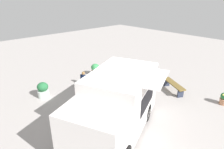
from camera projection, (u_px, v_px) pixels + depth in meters
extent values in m
plane|color=#A39C98|center=(121.00, 112.00, 9.25)|extent=(40.00, 40.00, 0.00)
cube|color=silver|center=(121.00, 96.00, 8.04)|extent=(3.29, 3.87, 2.13)
cube|color=silver|center=(94.00, 134.00, 6.14)|extent=(2.48, 2.11, 1.71)
cube|color=black|center=(81.00, 141.00, 5.45)|extent=(1.62, 0.71, 0.65)
cube|color=black|center=(147.00, 98.00, 7.57)|extent=(0.73, 1.67, 0.75)
cube|color=white|center=(157.00, 78.00, 7.12)|extent=(1.32, 2.05, 0.03)
cube|color=black|center=(114.00, 129.00, 7.89)|extent=(3.35, 4.78, 0.21)
cylinder|color=black|center=(73.00, 139.00, 6.93)|extent=(0.51, 0.80, 0.77)
cylinder|color=black|center=(106.00, 103.00, 9.24)|extent=(0.51, 0.80, 0.77)
cylinder|color=black|center=(147.00, 112.00, 8.50)|extent=(0.51, 0.80, 0.77)
ellipsoid|color=navy|center=(84.00, 84.00, 11.99)|extent=(0.53, 0.46, 0.11)
cube|color=navy|center=(85.00, 85.00, 11.79)|extent=(0.36, 0.12, 0.11)
cube|color=navy|center=(87.00, 84.00, 11.92)|extent=(0.36, 0.12, 0.11)
cube|color=#0F1C3D|center=(84.00, 79.00, 11.86)|extent=(0.38, 0.23, 0.53)
sphere|color=#A57B53|center=(83.00, 74.00, 11.73)|extent=(0.19, 0.19, 0.19)
sphere|color=brown|center=(83.00, 73.00, 11.72)|extent=(0.20, 0.20, 0.20)
cube|color=#0F1C3D|center=(83.00, 79.00, 11.67)|extent=(0.35, 0.10, 0.28)
cube|color=#0F1C3D|center=(86.00, 78.00, 11.82)|extent=(0.35, 0.10, 0.28)
cylinder|color=#D8A955|center=(87.00, 81.00, 11.66)|extent=(0.31, 0.13, 0.08)
cube|color=#5F9D49|center=(87.00, 80.00, 11.66)|extent=(0.26, 0.09, 0.02)
cylinder|color=silver|center=(44.00, 94.00, 10.48)|extent=(0.59, 0.59, 0.39)
torus|color=silver|center=(43.00, 91.00, 10.41)|extent=(0.61, 0.61, 0.04)
ellipsoid|color=#246437|center=(43.00, 87.00, 10.32)|extent=(0.58, 0.58, 0.49)
sphere|color=red|center=(39.00, 86.00, 10.12)|extent=(0.05, 0.05, 0.05)
sphere|color=#D52545|center=(44.00, 87.00, 10.13)|extent=(0.06, 0.06, 0.06)
sphere|color=#E73447|center=(44.00, 88.00, 10.12)|extent=(0.08, 0.08, 0.08)
sphere|color=#D6204D|center=(39.00, 85.00, 10.40)|extent=(0.08, 0.08, 0.08)
cylinder|color=tan|center=(224.00, 101.00, 9.82)|extent=(0.39, 0.39, 0.30)
torus|color=tan|center=(224.00, 99.00, 9.77)|extent=(0.42, 0.42, 0.04)
sphere|color=#F9D264|center=(224.00, 94.00, 9.84)|extent=(0.07, 0.07, 0.07)
sphere|color=#F5CE54|center=(223.00, 95.00, 9.61)|extent=(0.09, 0.09, 0.09)
sphere|color=#E8DB5C|center=(222.00, 94.00, 9.82)|extent=(0.05, 0.05, 0.05)
sphere|color=#E8DC5C|center=(223.00, 95.00, 9.63)|extent=(0.09, 0.09, 0.09)
cylinder|color=#BF684D|center=(95.00, 73.00, 13.36)|extent=(0.52, 0.52, 0.34)
torus|color=#C0614F|center=(95.00, 71.00, 13.31)|extent=(0.54, 0.54, 0.04)
ellipsoid|color=#358949|center=(95.00, 67.00, 13.22)|extent=(0.57, 0.57, 0.49)
sphere|color=#A94EB5|center=(98.00, 65.00, 13.20)|extent=(0.06, 0.06, 0.06)
sphere|color=#9A5D9C|center=(93.00, 66.00, 13.36)|extent=(0.07, 0.07, 0.07)
sphere|color=#9F569B|center=(96.00, 65.00, 13.33)|extent=(0.08, 0.08, 0.08)
sphere|color=#B059A7|center=(94.00, 68.00, 12.99)|extent=(0.07, 0.07, 0.07)
cube|color=brown|center=(174.00, 84.00, 10.99)|extent=(1.77, 1.20, 0.06)
cube|color=#262C3C|center=(167.00, 83.00, 11.73)|extent=(0.23, 0.34, 0.45)
cube|color=#262C3C|center=(180.00, 93.00, 10.45)|extent=(0.23, 0.34, 0.45)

